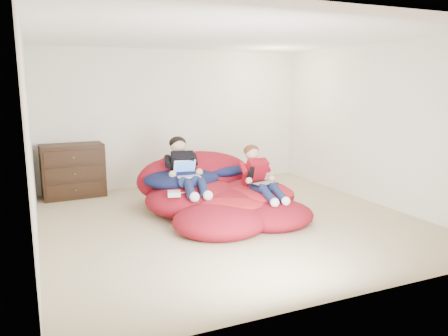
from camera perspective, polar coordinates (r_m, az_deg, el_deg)
room_shell at (r=6.13m, az=0.87°, el=-4.83°), size 5.10×5.10×2.77m
dresser at (r=7.76m, az=-19.11°, el=-0.33°), size 1.03×0.59×0.90m
beanbag_pile at (r=6.46m, az=-0.73°, el=-3.58°), size 2.26×2.48×0.90m
cream_pillow at (r=6.90m, az=-7.58°, el=0.28°), size 0.44×0.28×0.28m
older_boy at (r=6.40m, az=-5.18°, el=0.20°), size 0.40×1.20×0.76m
younger_boy at (r=6.23m, az=4.63°, el=-0.72°), size 0.31×1.02×0.71m
laptop_white at (r=6.33m, az=-4.92°, el=-0.52°), size 0.34×0.34×0.23m
laptop_black at (r=6.21m, az=4.79°, el=-1.37°), size 0.41×0.45×0.24m
power_adapter at (r=5.97m, az=-6.54°, el=-3.35°), size 0.21×0.21×0.06m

